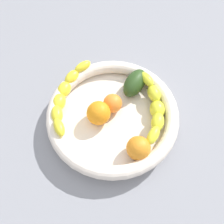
% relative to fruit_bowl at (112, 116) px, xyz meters
% --- Properties ---
extents(kitchen_counter, '(1.20, 1.20, 0.03)m').
position_rel_fruit_bowl_xyz_m(kitchen_counter, '(0.00, 0.00, -0.05)').
color(kitchen_counter, gray).
rests_on(kitchen_counter, ground).
extents(fruit_bowl, '(0.37, 0.37, 0.06)m').
position_rel_fruit_bowl_xyz_m(fruit_bowl, '(0.00, 0.00, 0.00)').
color(fruit_bowl, silver).
rests_on(fruit_bowl, kitchen_counter).
extents(banana_draped_left, '(0.07, 0.23, 0.06)m').
position_rel_fruit_bowl_xyz_m(banana_draped_left, '(0.12, 0.01, 0.02)').
color(banana_draped_left, yellow).
rests_on(banana_draped_left, fruit_bowl).
extents(banana_draped_right, '(0.11, 0.26, 0.05)m').
position_rel_fruit_bowl_xyz_m(banana_draped_right, '(-0.13, 0.05, 0.02)').
color(banana_draped_right, yellow).
rests_on(banana_draped_right, fruit_bowl).
extents(orange_front, '(0.05, 0.05, 0.05)m').
position_rel_fruit_bowl_xyz_m(orange_front, '(0.00, 0.03, 0.02)').
color(orange_front, orange).
rests_on(orange_front, fruit_bowl).
extents(orange_mid_left, '(0.07, 0.07, 0.07)m').
position_rel_fruit_bowl_xyz_m(orange_mid_left, '(-0.04, -0.01, 0.03)').
color(orange_mid_left, orange).
rests_on(orange_mid_left, fruit_bowl).
extents(orange_mid_right, '(0.06, 0.06, 0.06)m').
position_rel_fruit_bowl_xyz_m(orange_mid_right, '(0.07, -0.10, 0.02)').
color(orange_mid_right, orange).
rests_on(orange_mid_right, fruit_bowl).
extents(avocado_dark, '(0.10, 0.11, 0.06)m').
position_rel_fruit_bowl_xyz_m(avocado_dark, '(0.06, 0.10, 0.02)').
color(avocado_dark, '#28441A').
rests_on(avocado_dark, fruit_bowl).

